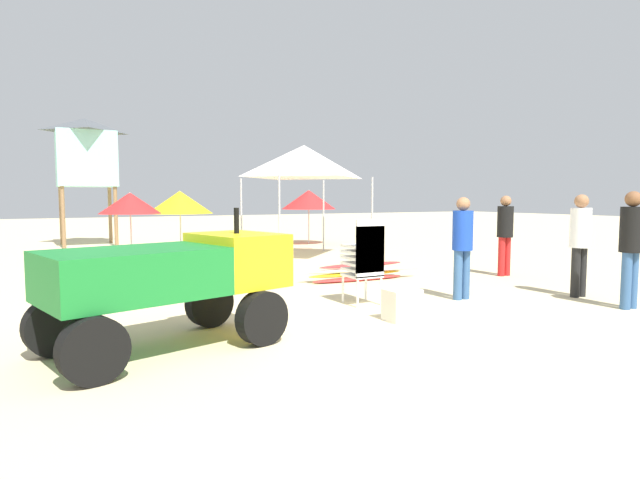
{
  "coord_description": "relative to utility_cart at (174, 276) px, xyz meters",
  "views": [
    {
      "loc": [
        -4.04,
        -5.18,
        1.62
      ],
      "look_at": [
        0.07,
        2.44,
        0.91
      ],
      "focal_mm": 29.22,
      "sensor_mm": 36.0,
      "label": 1
    }
  ],
  "objects": [
    {
      "name": "lifeguard_tower",
      "position": [
        0.19,
        13.46,
        2.32
      ],
      "size": [
        1.98,
        1.98,
        4.23
      ],
      "color": "olive",
      "rests_on": "ground"
    },
    {
      "name": "beach_umbrella_left",
      "position": [
        0.91,
        9.1,
        0.68
      ],
      "size": [
        1.63,
        1.63,
        1.75
      ],
      "color": "beige",
      "rests_on": "ground"
    },
    {
      "name": "lifeguard_near_center",
      "position": [
        6.27,
        -1.15,
        0.2
      ],
      "size": [
        0.32,
        0.32,
        1.71
      ],
      "color": "#33598C",
      "rests_on": "ground"
    },
    {
      "name": "popup_canopy",
      "position": [
        5.03,
        6.93,
        1.78
      ],
      "size": [
        2.67,
        2.67,
        3.01
      ],
      "color": "#B2B2B7",
      "rests_on": "ground"
    },
    {
      "name": "surfboard_pile",
      "position": [
        4.26,
        2.96,
        -0.62
      ],
      "size": [
        2.52,
        0.63,
        0.32
      ],
      "color": "red",
      "rests_on": "ground"
    },
    {
      "name": "beach_umbrella_far",
      "position": [
        6.99,
        10.48,
        0.76
      ],
      "size": [
        1.88,
        1.88,
        1.87
      ],
      "color": "beige",
      "rests_on": "ground"
    },
    {
      "name": "beach_umbrella_mid",
      "position": [
        2.82,
        11.57,
        0.68
      ],
      "size": [
        2.11,
        2.11,
        1.83
      ],
      "color": "beige",
      "rests_on": "ground"
    },
    {
      "name": "lifeguard_near_left",
      "position": [
        4.63,
        0.54,
        0.15
      ],
      "size": [
        0.32,
        0.32,
        1.62
      ],
      "color": "#33598C",
      "rests_on": "ground"
    },
    {
      "name": "lifeguard_far_right",
      "position": [
        6.46,
        -0.2,
        0.17
      ],
      "size": [
        0.32,
        0.32,
        1.67
      ],
      "color": "black",
      "rests_on": "ground"
    },
    {
      "name": "stacked_plastic_chairs",
      "position": [
        3.04,
        0.9,
        -0.04
      ],
      "size": [
        0.48,
        0.48,
        1.29
      ],
      "color": "white",
      "rests_on": "ground"
    },
    {
      "name": "cooler_box",
      "position": [
        2.92,
        -0.16,
        -0.58
      ],
      "size": [
        0.44,
        0.33,
        0.42
      ],
      "primitive_type": "cube",
      "color": "white",
      "rests_on": "ground"
    },
    {
      "name": "utility_cart",
      "position": [
        0.0,
        0.0,
        0.0
      ],
      "size": [
        2.77,
        1.84,
        1.5
      ],
      "color": "#197A2D",
      "rests_on": "ground"
    },
    {
      "name": "lifeguard_near_right",
      "position": [
        7.19,
        2.0,
        0.17
      ],
      "size": [
        0.32,
        0.32,
        1.66
      ],
      "color": "red",
      "rests_on": "ground"
    },
    {
      "name": "ground",
      "position": [
        2.81,
        -0.41,
        -0.78
      ],
      "size": [
        80.0,
        80.0,
        0.0
      ],
      "primitive_type": "plane",
      "color": "beige"
    }
  ]
}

